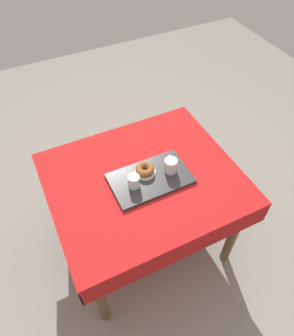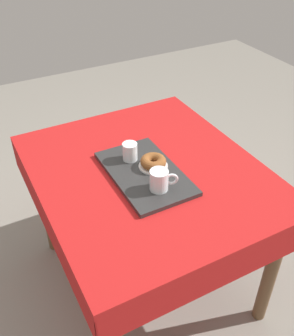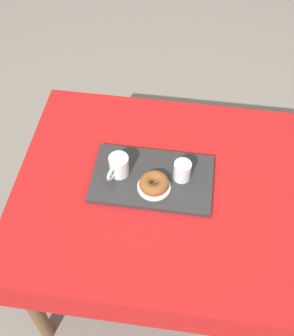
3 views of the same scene
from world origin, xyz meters
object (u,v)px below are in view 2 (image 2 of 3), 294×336
object	(u,v)px
dining_table	(148,188)
water_glass_near	(130,152)
tea_mug_left	(160,181)
serving_tray	(145,173)
sugar_donut_left	(153,162)
donut_plate_left	(153,166)

from	to	relation	value
dining_table	water_glass_near	world-z (taller)	water_glass_near
dining_table	tea_mug_left	world-z (taller)	tea_mug_left
water_glass_near	dining_table	bearing A→B (deg)	-150.80
serving_tray	tea_mug_left	bearing A→B (deg)	178.86
serving_tray	dining_table	bearing A→B (deg)	-45.87
dining_table	serving_tray	size ratio (longest dim) A/B	2.39
sugar_donut_left	serving_tray	bearing A→B (deg)	104.46
water_glass_near	sugar_donut_left	distance (m)	0.12
tea_mug_left	donut_plate_left	world-z (taller)	tea_mug_left
donut_plate_left	sugar_donut_left	size ratio (longest dim) A/B	1.13
serving_tray	tea_mug_left	distance (m)	0.14
serving_tray	sugar_donut_left	distance (m)	0.06
donut_plate_left	sugar_donut_left	world-z (taller)	sugar_donut_left
serving_tray	water_glass_near	world-z (taller)	water_glass_near
serving_tray	sugar_donut_left	size ratio (longest dim) A/B	4.13
serving_tray	water_glass_near	distance (m)	0.12
tea_mug_left	sugar_donut_left	size ratio (longest dim) A/B	0.99
dining_table	sugar_donut_left	xyz separation A→B (m)	(-0.02, -0.02, 0.16)
dining_table	tea_mug_left	distance (m)	0.24
dining_table	water_glass_near	xyz separation A→B (m)	(0.08, 0.05, 0.16)
dining_table	serving_tray	distance (m)	0.12
dining_table	sugar_donut_left	distance (m)	0.16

